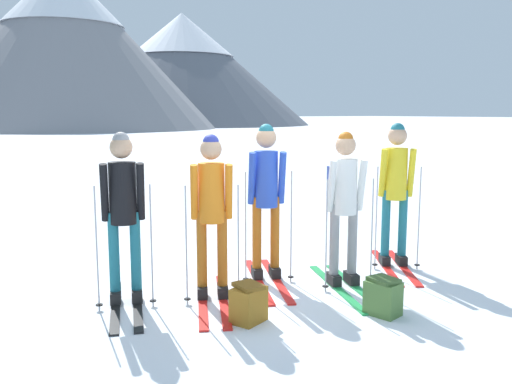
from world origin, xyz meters
name	(u,v)px	position (x,y,z in m)	size (l,w,h in m)	color
ground_plane	(262,288)	(0.00, 0.00, 0.00)	(400.00, 400.00, 0.00)	white
skier_in_black	(123,210)	(-1.48, 0.36, 1.01)	(0.83, 1.59, 1.80)	black
skier_in_orange	(212,209)	(-0.64, -0.01, 0.98)	(1.03, 1.64, 1.78)	red
skier_in_blue	(266,191)	(0.25, 0.28, 1.07)	(1.00, 1.73, 1.87)	red
skier_in_white	(344,199)	(0.85, -0.42, 1.01)	(0.92, 1.74, 1.79)	green
skier_in_yellow	(395,185)	(1.97, -0.16, 1.07)	(1.19, 1.55, 1.87)	red
backpack_on_snow_front	(249,303)	(-0.68, -0.80, 0.19)	(0.39, 0.34, 0.38)	#99661E
backpack_on_snow_beside	(383,297)	(0.55, -1.36, 0.19)	(0.31, 0.37, 0.38)	#4C7238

